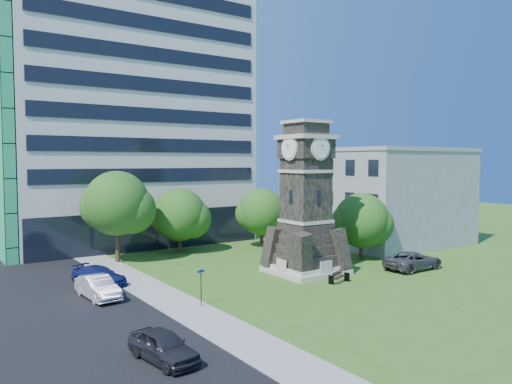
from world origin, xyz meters
TOP-DOWN VIEW (x-y plane):
  - ground at (0.00, 0.00)m, footprint 160.00×160.00m
  - sidewalk at (-9.50, 5.00)m, footprint 3.00×70.00m
  - street at (-18.00, 5.00)m, footprint 14.00×80.00m
  - clock_tower at (3.00, 2.00)m, footprint 5.40×5.40m
  - office_tall at (-3.20, 25.84)m, footprint 26.20×15.11m
  - office_low at (19.97, 8.00)m, footprint 15.20×12.20m
  - car_street_south at (-13.93, -8.20)m, footprint 2.25×4.31m
  - car_street_mid at (-13.20, 3.81)m, footprint 1.92×4.64m
  - car_street_north at (-12.03, 7.33)m, footprint 3.58×4.98m
  - car_east_lot at (11.10, -2.25)m, footprint 5.41×2.52m
  - park_bench at (2.79, -2.04)m, footprint 1.69×0.45m
  - street_sign at (-8.49, -1.63)m, footprint 0.56×0.06m
  - tree_nw at (-8.09, 14.54)m, footprint 6.30×5.72m
  - tree_nc at (-1.46, 15.66)m, footprint 5.69×5.17m
  - tree_ne at (6.97, 13.70)m, footprint 5.41×4.92m
  - tree_east at (10.71, 3.19)m, footprint 5.49×4.99m

SIDE VIEW (x-z plane):
  - ground at x=0.00m, z-range 0.00..0.00m
  - street at x=-18.00m, z-range 0.00..0.02m
  - sidewalk at x=-9.50m, z-range 0.00..0.06m
  - park_bench at x=2.79m, z-range 0.03..0.90m
  - car_street_north at x=-12.03m, z-range 0.00..1.34m
  - car_street_south at x=-13.93m, z-range 0.00..1.40m
  - car_street_mid at x=-13.20m, z-range 0.00..1.49m
  - car_east_lot at x=11.10m, z-range 0.00..1.50m
  - street_sign at x=-8.49m, z-range 0.30..2.64m
  - tree_east at x=10.71m, z-range 0.41..6.52m
  - tree_ne at x=6.97m, z-range 0.50..6.71m
  - tree_nc at x=-1.46m, z-range 0.44..6.80m
  - tree_nw at x=-8.09m, z-range 1.00..9.16m
  - office_low at x=19.97m, z-range 0.01..10.41m
  - clock_tower at x=3.00m, z-range -0.83..11.39m
  - office_tall at x=-3.20m, z-range -0.08..28.52m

